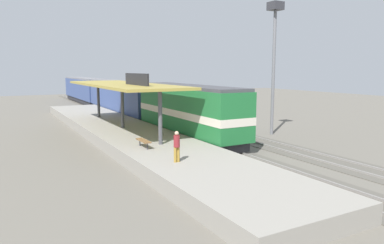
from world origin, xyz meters
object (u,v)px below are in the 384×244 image
Objects in this scene: light_mast at (274,41)px; person_waiting at (177,145)px; locomotive at (188,111)px; passenger_carriage_front at (121,98)px; platform_bench at (143,141)px; passenger_carriage_rear at (84,90)px.

light_mast is 16.96m from person_waiting.
locomotive is 8.44× the size of person_waiting.
light_mast reaches higher than passenger_carriage_front.
locomotive is 9.96m from light_mast.
passenger_carriage_front is 11.70× the size of person_waiting.
passenger_carriage_rear reaches higher than platform_bench.
passenger_carriage_front is at bearing 90.00° from locomotive.
locomotive is (6.00, 5.10, 1.07)m from platform_bench.
passenger_carriage_rear is 41.60m from light_mast.
locomotive is at bearing -90.00° from passenger_carriage_rear.
light_mast is (7.80, -1.61, 5.99)m from locomotive.
platform_bench is at bearing -165.82° from light_mast.
platform_bench is 0.15× the size of light_mast.
locomotive is at bearing 168.33° from light_mast.
platform_bench is 0.08× the size of passenger_carriage_front.
locomotive is at bearing 58.58° from person_waiting.
passenger_carriage_rear is 11.70× the size of person_waiting.
passenger_carriage_rear is (0.00, 20.80, 0.00)m from passenger_carriage_front.
locomotive is 1.23× the size of light_mast.
passenger_carriage_front is 20.80m from passenger_carriage_rear.
locomotive is 18.00m from passenger_carriage_front.
light_mast is (13.80, 3.49, 7.05)m from platform_bench.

